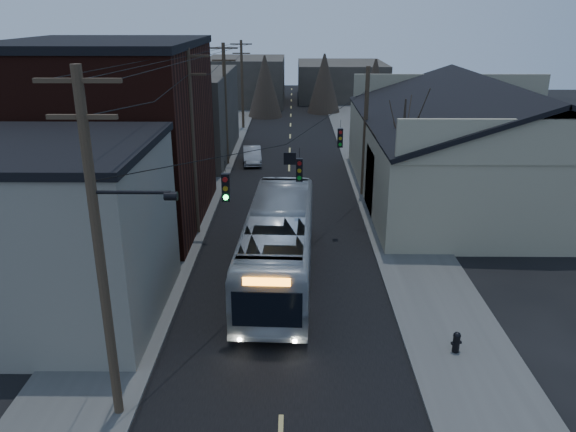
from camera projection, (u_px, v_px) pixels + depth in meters
name	position (u px, v px, depth m)	size (l,w,h in m)	color
road_surface	(289.00, 175.00, 42.64)	(9.00, 110.00, 0.02)	black
sidewalk_left	(204.00, 174.00, 42.68)	(4.00, 110.00, 0.12)	#474744
sidewalk_right	(374.00, 175.00, 42.56)	(4.00, 110.00, 0.12)	#474744
building_clapboard	(53.00, 236.00, 21.80)	(8.00, 8.00, 7.00)	gray
building_brick	(110.00, 138.00, 31.63)	(10.00, 12.00, 10.00)	black
building_left_far	(177.00, 115.00, 47.17)	(9.00, 14.00, 7.00)	#36312B
warehouse	(486.00, 157.00, 36.89)	(16.16, 20.60, 7.73)	gray
building_far_left	(246.00, 81.00, 74.54)	(10.00, 12.00, 6.00)	#36312B
building_far_right	(341.00, 81.00, 79.28)	(12.00, 14.00, 5.00)	#36312B
bare_tree	(401.00, 163.00, 31.95)	(0.40, 0.40, 7.20)	black
utility_lines	(239.00, 125.00, 35.47)	(11.24, 45.28, 10.50)	#382B1E
bus	(279.00, 244.00, 25.60)	(2.91, 12.43, 3.46)	#A3A9AE
parked_car	(252.00, 155.00, 45.74)	(1.42, 4.06, 1.34)	#929499
fire_hydrant	(456.00, 341.00, 20.16)	(0.39, 0.28, 0.81)	black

